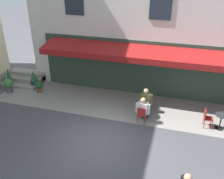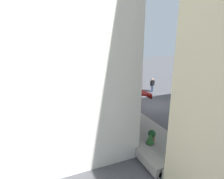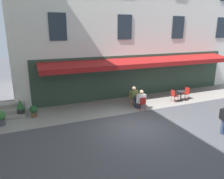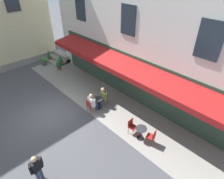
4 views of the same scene
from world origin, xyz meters
name	(u,v)px [view 1 (image 1 of 4)]	position (x,y,z in m)	size (l,w,h in m)	color
ground_plane	(99,142)	(0.00, 0.00, 0.00)	(70.00, 70.00, 0.00)	#4C4C51
sidewalk_cafe_terrace	(180,113)	(-3.25, -3.40, 0.00)	(20.50, 3.20, 0.01)	gray
back_alley_steps	(26,78)	(6.60, -4.59, 0.24)	(2.40, 1.75, 0.60)	gray
cafe_table_near_entrance	(221,120)	(-5.09, -2.54, 0.49)	(0.60, 0.60, 0.75)	black
cafe_chair_red_back_row	(207,117)	(-4.46, -2.51, 0.55)	(0.42, 0.42, 0.91)	maroon
cafe_table_mid_terrace	(145,108)	(-1.55, -2.54, 0.49)	(0.60, 0.60, 0.75)	black
cafe_chair_red_corner_right	(142,114)	(-1.51, -1.91, 0.55)	(0.42, 0.42, 0.91)	maroon
cafe_chair_red_by_window	(146,101)	(-1.48, -3.17, 0.55)	(0.44, 0.44, 0.91)	maroon
seated_patron_in_olive	(145,100)	(-1.51, -2.96, 0.71)	(0.69, 0.60, 1.34)	navy
seated_companion_in_white	(143,109)	(-1.52, -2.13, 0.71)	(0.69, 0.59, 1.34)	navy
potted_plant_under_sign	(9,85)	(6.68, -2.96, 0.45)	(0.52, 0.52, 0.84)	#4C4C51
potted_plant_mid_terrace	(39,86)	(4.96, -3.49, 0.39)	(0.46, 0.46, 0.71)	brown
potted_plant_by_steps	(9,77)	(7.24, -3.79, 0.57)	(0.33, 0.33, 1.16)	brown
potted_plant_entrance_right	(34,79)	(5.67, -4.10, 0.50)	(0.46, 0.46, 1.02)	#2D2D33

